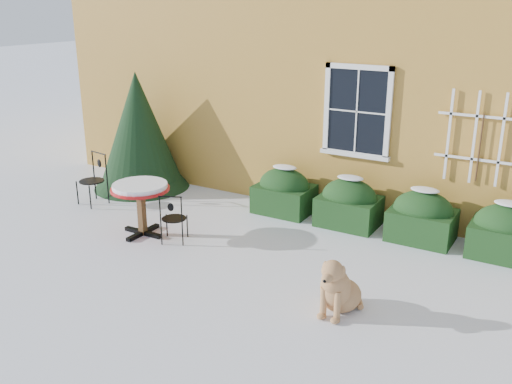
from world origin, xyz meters
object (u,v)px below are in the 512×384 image
Objects in this scene: evergreen_shrub at (139,142)px; dog at (337,289)px; patio_chair_far at (93,179)px; patio_chair_near at (173,218)px; bistro_table at (140,192)px.

evergreen_shrub is 2.68× the size of dog.
dog is at bearing -25.53° from evergreen_shrub.
patio_chair_far is 1.10× the size of dog.
patio_chair_far is 5.94m from dog.
patio_chair_near is 0.93× the size of dog.
bistro_table is 0.74m from patio_chair_near.
bistro_table is at bearing -12.58° from patio_chair_far.
patio_chair_near is (2.45, -1.98, -0.56)m from evergreen_shrub.
bistro_table reaches higher than patio_chair_near.
dog is (5.67, -2.71, -0.66)m from evergreen_shrub.
patio_chair_near is at bearing -38.99° from evergreen_shrub.
patio_chair_far is (-2.54, 0.70, 0.08)m from patio_chair_near.
evergreen_shrub is 6.32m from dog.
evergreen_shrub is at bearing 94.73° from patio_chair_far.
bistro_table is at bearing 171.63° from dog.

